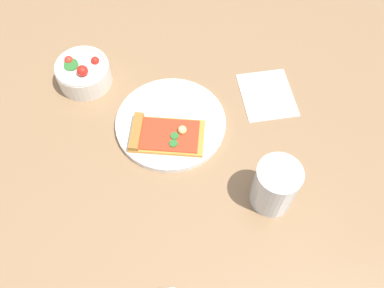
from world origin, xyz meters
The scene contains 6 objects.
ground_plane centered at (0.00, 0.00, 0.00)m, with size 2.40×2.40×0.00m, color #93704C.
plate centered at (-0.03, -0.03, 0.01)m, with size 0.24×0.24×0.01m, color white.
pizza_slice_main centered at (0.01, 0.00, 0.02)m, with size 0.18×0.16×0.02m.
salad_bowl centered at (0.09, -0.23, 0.03)m, with size 0.12×0.12×0.07m.
soda_glass centered at (-0.11, 0.22, 0.05)m, with size 0.08×0.08×0.11m.
paper_napkin centered at (-0.25, 0.01, 0.00)m, with size 0.12×0.14×0.00m, color white.
Camera 1 is at (0.18, 0.42, 0.73)m, focal length 37.58 mm.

